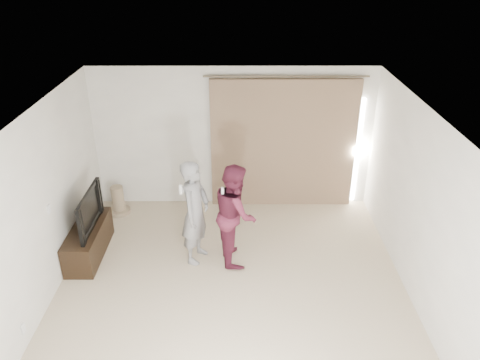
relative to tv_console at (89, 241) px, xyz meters
name	(u,v)px	position (x,y,z in m)	size (l,w,h in m)	color
floor	(231,297)	(2.27, -1.03, -0.25)	(5.50, 5.50, 0.00)	beige
wall_back	(233,138)	(2.27, 1.72, 1.05)	(5.00, 0.04, 2.60)	silver
wall_left	(35,218)	(-0.23, -1.04, 1.05)	(0.04, 5.50, 2.60)	silver
ceiling	(230,122)	(2.27, -1.03, 2.35)	(5.00, 5.50, 0.01)	silver
curtain	(284,145)	(3.18, 1.65, 0.95)	(2.80, 0.11, 2.46)	#8E7157
tv_console	(89,241)	(0.00, 0.00, 0.00)	(0.45, 1.29, 0.50)	black
tv	(83,210)	(0.00, 0.00, 0.55)	(1.06, 0.14, 0.61)	black
scratching_post	(118,202)	(0.17, 1.30, -0.04)	(0.40, 0.40, 0.53)	tan
person_man	(195,212)	(1.71, -0.10, 0.58)	(0.57, 0.70, 1.66)	gray
person_woman	(235,214)	(2.32, -0.09, 0.55)	(0.72, 0.86, 1.60)	maroon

